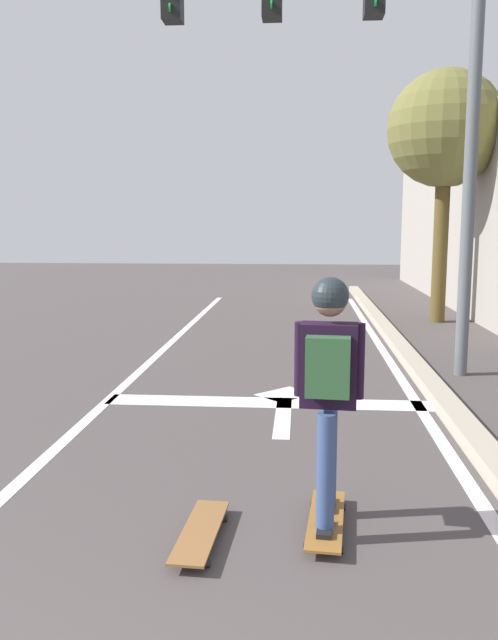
# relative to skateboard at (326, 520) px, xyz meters

# --- Properties ---
(lane_line_center) EXTENTS (0.12, 20.00, 0.01)m
(lane_line_center) POSITION_rel_skateboard_xyz_m (-2.27, 2.69, -0.06)
(lane_line_center) COLOR silver
(lane_line_center) RESTS_ON ground
(lane_line_curbside) EXTENTS (0.12, 20.00, 0.01)m
(lane_line_curbside) POSITION_rel_skateboard_xyz_m (1.09, 2.69, -0.06)
(lane_line_curbside) COLOR silver
(lane_line_curbside) RESTS_ON ground
(stop_bar) EXTENTS (3.51, 0.40, 0.01)m
(stop_bar) POSITION_rel_skateboard_xyz_m (-0.51, 2.88, -0.06)
(stop_bar) COLOR silver
(stop_bar) RESTS_ON ground
(lane_arrow_stem) EXTENTS (0.16, 1.40, 0.01)m
(lane_arrow_stem) POSITION_rel_skateboard_xyz_m (-0.34, 2.39, -0.06)
(lane_arrow_stem) COLOR silver
(lane_arrow_stem) RESTS_ON ground
(lane_arrow_head) EXTENTS (0.71, 0.71, 0.01)m
(lane_arrow_head) POSITION_rel_skateboard_xyz_m (-0.34, 3.24, -0.06)
(lane_arrow_head) COLOR silver
(lane_arrow_head) RESTS_ON ground
(curb_strip) EXTENTS (0.24, 24.00, 0.14)m
(curb_strip) POSITION_rel_skateboard_xyz_m (1.34, 2.69, 0.01)
(curb_strip) COLOR #A89D8A
(curb_strip) RESTS_ON ground
(skateboard) EXTENTS (0.29, 0.87, 0.08)m
(skateboard) POSITION_rel_skateboard_xyz_m (0.00, 0.00, 0.00)
(skateboard) COLOR brown
(skateboard) RESTS_ON ground
(skater) EXTENTS (0.43, 0.59, 1.53)m
(skater) POSITION_rel_skateboard_xyz_m (-0.00, -0.02, 0.96)
(skater) COLOR #354A79
(skater) RESTS_ON skateboard
(spare_skateboard) EXTENTS (0.27, 0.85, 0.08)m
(spare_skateboard) POSITION_rel_skateboard_xyz_m (-0.77, -0.22, 0.00)
(spare_skateboard) COLOR brown
(spare_skateboard) RESTS_ON ground
(traffic_signal_mast) EXTENTS (4.96, 0.34, 5.24)m
(traffic_signal_mast) POSITION_rel_skateboard_xyz_m (0.42, 4.38, 3.87)
(traffic_signal_mast) COLOR #595F62
(traffic_signal_mast) RESTS_ON ground
(roadside_tree) EXTENTS (2.18, 2.18, 4.77)m
(roadside_tree) POSITION_rel_skateboard_xyz_m (2.51, 8.92, 3.57)
(roadside_tree) COLOR brown
(roadside_tree) RESTS_ON ground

